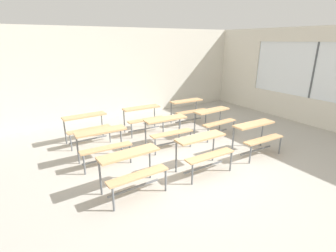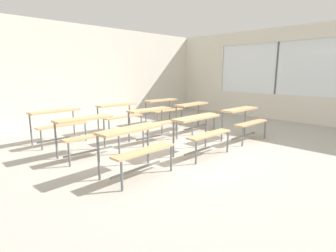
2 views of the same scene
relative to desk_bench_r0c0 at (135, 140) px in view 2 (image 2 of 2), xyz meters
The scene contains 12 objects.
ground 1.56m from the desk_bench_r0c0, ahead, with size 10.00×9.00×0.05m, color #ADA89E.
wall_back 4.97m from the desk_bench_r0c0, 72.94° to the left, with size 10.00×0.12×3.00m, color silver.
wall_right 6.49m from the desk_bench_r0c0, ahead, with size 0.12×9.00×3.00m.
desk_bench_r0c0 is the anchor object (origin of this frame).
desk_bench_r0c1 1.55m from the desk_bench_r0c0, ahead, with size 1.10×0.59×0.74m.
desk_bench_r0c2 3.16m from the desk_bench_r0c0, ahead, with size 1.11×0.62×0.74m.
desk_bench_r1c0 1.38m from the desk_bench_r0c0, 93.18° to the left, with size 1.11×0.61×0.74m.
desk_bench_r1c1 2.12m from the desk_bench_r0c0, 41.49° to the left, with size 1.13×0.64×0.74m.
desk_bench_r1c2 3.42m from the desk_bench_r0c0, 24.13° to the left, with size 1.13×0.64×0.74m.
desk_bench_r2c0 2.74m from the desk_bench_r0c0, 91.69° to the left, with size 1.12×0.63×0.74m.
desk_bench_r2c1 3.12m from the desk_bench_r0c0, 60.25° to the left, with size 1.11×0.62×0.74m.
desk_bench_r2c2 4.19m from the desk_bench_r0c0, 40.52° to the left, with size 1.12×0.62×0.74m.
Camera 2 is at (-3.80, -3.30, 1.60)m, focal length 28.00 mm.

